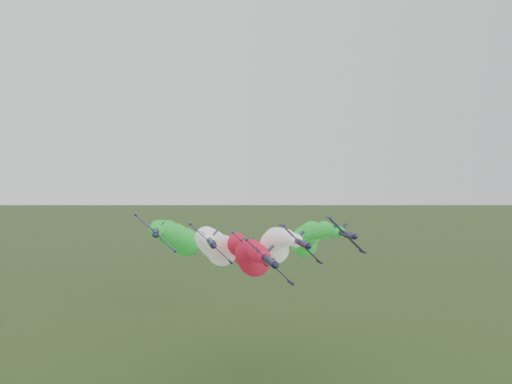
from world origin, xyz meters
TOP-DOWN VIEW (x-y plane):
  - jet_lead at (12.29, 37.85)m, footprint 16.69×68.18m
  - jet_inner_left at (4.87, 49.44)m, footprint 16.99×68.47m
  - jet_inner_right at (20.40, 48.67)m, footprint 16.23×67.72m
  - jet_outer_left at (-4.36, 55.74)m, footprint 16.03×67.51m
  - jet_outer_right at (30.72, 54.61)m, footprint 16.35×67.84m
  - jet_trail at (13.61, 62.12)m, footprint 16.20×67.69m

SIDE VIEW (x-z plane):
  - jet_trail at x=13.61m, z-range 24.65..41.66m
  - jet_lead at x=12.29m, z-range 25.92..43.42m
  - jet_inner_right at x=20.40m, z-range 27.21..44.26m
  - jet_inner_left at x=4.87m, z-range 27.17..44.97m
  - jet_outer_right at x=30.72m, z-range 27.78..44.95m
  - jet_outer_left at x=-4.36m, z-range 28.95..45.79m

